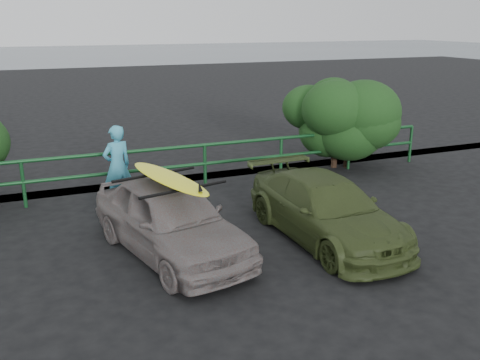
% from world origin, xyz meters
% --- Properties ---
extents(ground, '(80.00, 80.00, 0.00)m').
position_xyz_m(ground, '(0.00, 0.00, 0.00)').
color(ground, black).
extents(ocean, '(200.00, 200.00, 0.00)m').
position_xyz_m(ocean, '(0.00, 60.00, 0.00)').
color(ocean, '#535D65').
rests_on(ocean, ground).
extents(guardrail, '(14.00, 0.08, 1.04)m').
position_xyz_m(guardrail, '(0.00, 5.00, 0.52)').
color(guardrail, '#13431F').
rests_on(guardrail, ground).
extents(shrub_right, '(3.20, 2.40, 2.21)m').
position_xyz_m(shrub_right, '(5.00, 5.50, 1.10)').
color(shrub_right, '#1B3F17').
rests_on(shrub_right, ground).
extents(sedan, '(2.27, 3.91, 1.25)m').
position_xyz_m(sedan, '(-0.77, 1.57, 0.63)').
color(sedan, slate).
rests_on(sedan, ground).
extents(olive_vehicle, '(1.71, 3.90, 1.11)m').
position_xyz_m(olive_vehicle, '(1.98, 1.16, 0.56)').
color(olive_vehicle, '#36451E').
rests_on(olive_vehicle, ground).
extents(man, '(0.73, 0.59, 1.73)m').
position_xyz_m(man, '(-1.13, 4.41, 0.86)').
color(man, '#41A5C3').
rests_on(man, ground).
extents(roof_rack, '(1.74, 1.39, 0.05)m').
position_xyz_m(roof_rack, '(-0.77, 1.57, 1.28)').
color(roof_rack, black).
rests_on(roof_rack, sedan).
extents(surfboard, '(1.02, 2.43, 0.07)m').
position_xyz_m(surfboard, '(-0.77, 1.57, 1.34)').
color(surfboard, '#F3F419').
rests_on(surfboard, roof_rack).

